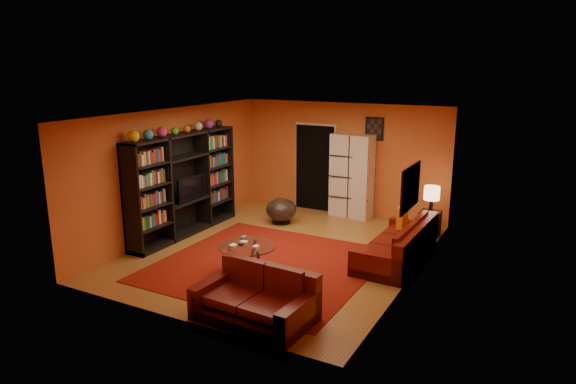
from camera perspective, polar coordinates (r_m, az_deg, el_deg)
The scene contains 20 objects.
floor at distance 9.81m, azimuth -0.82°, elevation -6.61°, with size 6.00×6.00×0.00m, color brown.
ceiling at distance 9.21m, azimuth -0.87°, elevation 8.68°, with size 6.00×6.00×0.00m, color white.
wall_back at distance 12.08m, azimuth 6.09°, elevation 3.70°, with size 6.00×6.00×0.00m, color #C15D2A.
wall_front at distance 7.05m, azimuth -12.78°, elevation -4.21°, with size 6.00×6.00×0.00m, color #C15D2A.
wall_left at distance 10.83m, azimuth -12.49°, elevation 2.22°, with size 6.00×6.00×0.00m, color #C15D2A.
wall_right at distance 8.53m, azimuth 14.00°, elevation -1.07°, with size 6.00×6.00×0.00m, color #C15D2A.
rug at distance 9.20m, azimuth -2.40°, elevation -8.04°, with size 3.60×3.60×0.01m, color #62110B.
doorway at distance 12.37m, azimuth 2.98°, elevation 2.69°, with size 0.95×0.10×2.04m, color black.
wall_art_right at distance 8.18m, azimuth 13.46°, elevation 0.48°, with size 0.03×1.00×0.70m, color black.
wall_art_back at distance 11.69m, azimuth 9.58°, elevation 6.95°, with size 0.42×0.03×0.52m, color black.
entertainment_unit at distance 10.75m, azimuth -11.51°, elevation 0.81°, with size 0.45×3.00×2.10m, color black.
tv at distance 10.80m, azimuth -10.99°, elevation 0.46°, with size 0.11×0.87×0.50m, color black.
sofa at distance 9.48m, azimuth 12.43°, elevation -5.89°, with size 0.98×2.28×0.85m.
loveseat at distance 7.33m, azimuth -3.35°, elevation -11.73°, with size 1.66×1.06×0.85m.
throw_pillow at distance 10.05m, azimuth 12.60°, elevation -2.66°, with size 0.12×0.42×0.42m, color orange.
coffee_table at distance 8.71m, azimuth -4.58°, elevation -6.24°, with size 0.99×0.99×0.49m.
storage_cabinet at distance 11.85m, azimuth 7.09°, elevation 1.77°, with size 0.96×0.43×1.92m, color silver.
bowl_chair at distance 11.42m, azimuth -0.77°, elevation -2.01°, with size 0.68×0.68×0.56m.
side_table at distance 11.06m, azimuth 15.47°, elevation -3.35°, with size 0.40×0.40×0.50m, color black.
table_lamp at distance 10.89m, azimuth 15.68°, elevation -0.18°, with size 0.32×0.32×0.53m.
Camera 1 is at (4.46, -8.01, 3.48)m, focal length 32.00 mm.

